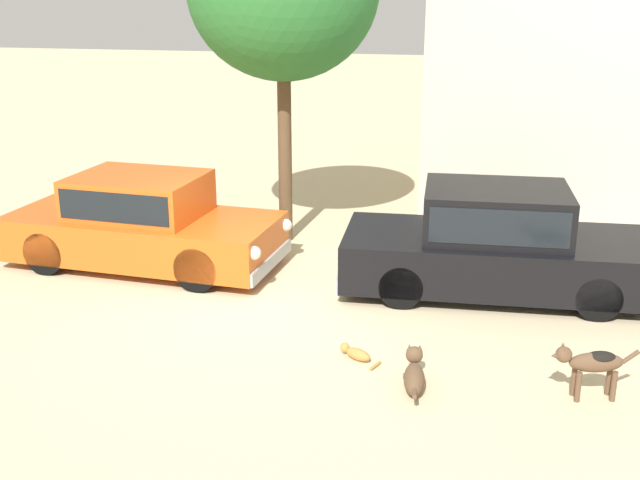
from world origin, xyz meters
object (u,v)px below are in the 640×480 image
at_px(stray_cat, 356,353).
at_px(parked_sedan_nearest, 142,222).
at_px(stray_dog_spotted, 414,374).
at_px(stray_dog_tan, 592,363).
at_px(parked_sedan_second, 496,242).

bearing_deg(stray_cat, parked_sedan_nearest, -4.38).
height_order(stray_dog_spotted, stray_dog_tan, stray_dog_tan).
height_order(parked_sedan_nearest, parked_sedan_second, parked_sedan_second).
bearing_deg(parked_sedan_nearest, stray_dog_tan, -20.40).
relative_size(parked_sedan_nearest, stray_dog_spotted, 4.45).
bearing_deg(parked_sedan_second, stray_cat, -124.57).
height_order(parked_sedan_second, stray_dog_tan, parked_sedan_second).
bearing_deg(stray_dog_spotted, parked_sedan_nearest, 49.93).
distance_m(parked_sedan_nearest, stray_cat, 4.62).
relative_size(stray_dog_spotted, stray_cat, 1.92).
distance_m(parked_sedan_second, stray_dog_spotted, 3.25).
bearing_deg(stray_dog_spotted, stray_cat, 47.87).
relative_size(parked_sedan_nearest, stray_dog_tan, 4.71).
bearing_deg(stray_cat, stray_dog_tan, -159.09).
bearing_deg(stray_dog_tan, stray_dog_spotted, -9.03).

